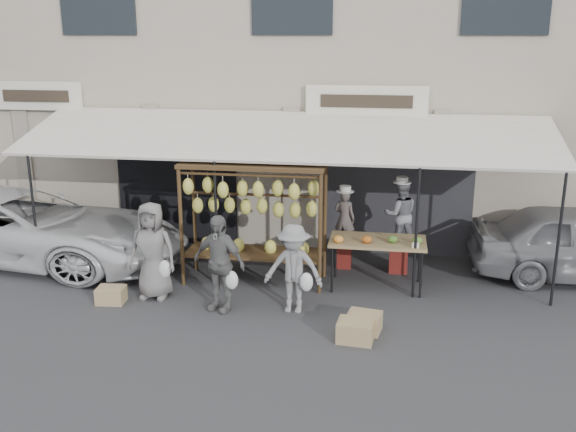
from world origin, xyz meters
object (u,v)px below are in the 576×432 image
(crate_near_a, at_px, (355,331))
(crate_near_b, at_px, (364,322))
(produce_table, at_px, (378,242))
(customer_right, at_px, (293,269))
(customer_left, at_px, (152,251))
(crate_far, at_px, (111,295))
(customer_mid, at_px, (219,263))
(banana_rack, at_px, (253,200))
(van, at_px, (11,209))
(vendor_left, at_px, (345,219))
(vendor_right, at_px, (401,214))

(crate_near_a, relative_size, crate_near_b, 1.05)
(produce_table, bearing_deg, customer_right, -136.92)
(customer_left, height_order, crate_far, customer_left)
(produce_table, height_order, customer_left, customer_left)
(produce_table, relative_size, customer_right, 1.14)
(customer_mid, bearing_deg, banana_rack, 94.74)
(customer_mid, xyz_separation_m, crate_far, (-1.91, -0.04, -0.68))
(crate_near_a, xyz_separation_m, van, (-7.11, 2.63, 0.88))
(produce_table, relative_size, vendor_left, 1.48)
(crate_near_b, bearing_deg, van, 162.42)
(customer_mid, relative_size, crate_near_a, 3.07)
(customer_left, xyz_separation_m, crate_near_a, (3.56, -1.12, -0.69))
(vendor_right, bearing_deg, crate_near_a, 67.62)
(produce_table, relative_size, crate_near_b, 3.37)
(customer_right, relative_size, van, 0.30)
(vendor_left, bearing_deg, customer_mid, 68.38)
(customer_left, height_order, crate_near_a, customer_left)
(van, bearing_deg, banana_rack, -88.92)
(crate_near_a, bearing_deg, customer_mid, 160.77)
(vendor_left, bearing_deg, produce_table, 141.25)
(customer_right, height_order, crate_far, customer_right)
(customer_mid, height_order, crate_near_a, customer_mid)
(customer_right, distance_m, crate_far, 3.19)
(van, bearing_deg, crate_near_a, -103.26)
(customer_mid, bearing_deg, customer_right, 23.17)
(produce_table, xyz_separation_m, customer_right, (-1.32, -1.24, -0.12))
(produce_table, height_order, vendor_right, vendor_right)
(produce_table, distance_m, vendor_right, 1.03)
(customer_left, bearing_deg, crate_near_a, -16.58)
(vendor_left, height_order, customer_right, vendor_left)
(customer_left, height_order, van, van)
(crate_near_b, bearing_deg, produce_table, 85.78)
(customer_left, distance_m, customer_right, 2.49)
(van, bearing_deg, crate_near_b, -100.52)
(customer_mid, distance_m, crate_near_a, 2.52)
(vendor_left, distance_m, customer_mid, 3.00)
(customer_mid, height_order, crate_far, customer_mid)
(banana_rack, relative_size, crate_near_a, 4.88)
(banana_rack, height_order, customer_mid, banana_rack)
(crate_far, bearing_deg, van, 147.17)
(banana_rack, xyz_separation_m, customer_left, (-1.57, -0.97, -0.71))
(banana_rack, bearing_deg, customer_left, -148.11)
(customer_mid, height_order, van, van)
(produce_table, relative_size, vendor_right, 1.30)
(vendor_left, bearing_deg, banana_rack, 50.65)
(banana_rack, bearing_deg, crate_near_b, -39.78)
(customer_right, distance_m, van, 6.28)
(banana_rack, relative_size, customer_right, 1.74)
(vendor_left, xyz_separation_m, van, (-6.69, -0.50, 0.05))
(banana_rack, relative_size, produce_table, 1.53)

